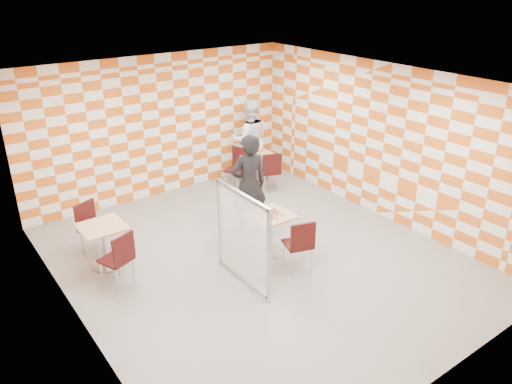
# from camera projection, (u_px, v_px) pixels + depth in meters

# --- Properties ---
(room_shell) EXTENTS (7.00, 7.00, 7.00)m
(room_shell) POSITION_uv_depth(u_px,v_px,m) (239.00, 168.00, 8.34)
(room_shell) COLOR gray
(room_shell) RESTS_ON ground
(main_table) EXTENTS (0.70, 0.70, 0.75)m
(main_table) POSITION_uv_depth(u_px,v_px,m) (270.00, 227.00, 8.52)
(main_table) COLOR tan
(main_table) RESTS_ON ground
(second_table) EXTENTS (0.70, 0.70, 0.75)m
(second_table) POSITION_uv_depth(u_px,v_px,m) (254.00, 163.00, 11.38)
(second_table) COLOR tan
(second_table) RESTS_ON ground
(empty_table) EXTENTS (0.70, 0.70, 0.75)m
(empty_table) POSITION_uv_depth(u_px,v_px,m) (104.00, 239.00, 8.14)
(empty_table) COLOR tan
(empty_table) RESTS_ON ground
(chair_main_front) EXTENTS (0.53, 0.54, 0.92)m
(chair_main_front) POSITION_uv_depth(u_px,v_px,m) (300.00, 242.00, 7.98)
(chair_main_front) COLOR black
(chair_main_front) RESTS_ON ground
(chair_second_front) EXTENTS (0.55, 0.56, 0.92)m
(chair_second_front) POSITION_uv_depth(u_px,v_px,m) (271.00, 169.00, 10.92)
(chair_second_front) COLOR black
(chair_second_front) RESTS_ON ground
(chair_second_side) EXTENTS (0.55, 0.55, 0.92)m
(chair_second_side) POSITION_uv_depth(u_px,v_px,m) (238.00, 165.00, 11.15)
(chair_second_side) COLOR black
(chair_second_side) RESTS_ON ground
(chair_empty_near) EXTENTS (0.55, 0.55, 0.92)m
(chair_empty_near) POSITION_uv_depth(u_px,v_px,m) (120.00, 256.00, 7.59)
(chair_empty_near) COLOR black
(chair_empty_near) RESTS_ON ground
(chair_empty_far) EXTENTS (0.55, 0.56, 0.92)m
(chair_empty_far) POSITION_uv_depth(u_px,v_px,m) (91.00, 224.00, 8.55)
(chair_empty_far) COLOR black
(chair_empty_far) RESTS_ON ground
(partition) EXTENTS (0.08, 1.38, 1.55)m
(partition) POSITION_uv_depth(u_px,v_px,m) (243.00, 238.00, 7.58)
(partition) COLOR white
(partition) RESTS_ON ground
(man_dark) EXTENTS (0.77, 0.58, 1.91)m
(man_dark) POSITION_uv_depth(u_px,v_px,m) (249.00, 185.00, 9.05)
(man_dark) COLOR black
(man_dark) RESTS_ON ground
(man_white) EXTENTS (1.13, 1.03, 1.89)m
(man_white) POSITION_uv_depth(u_px,v_px,m) (250.00, 140.00, 11.50)
(man_white) COLOR white
(man_white) RESTS_ON ground
(pizza_on_foil) EXTENTS (0.40, 0.40, 0.04)m
(pizza_on_foil) POSITION_uv_depth(u_px,v_px,m) (271.00, 214.00, 8.41)
(pizza_on_foil) COLOR silver
(pizza_on_foil) RESTS_ON main_table
(sport_bottle) EXTENTS (0.06, 0.06, 0.20)m
(sport_bottle) POSITION_uv_depth(u_px,v_px,m) (245.00, 149.00, 11.22)
(sport_bottle) COLOR white
(sport_bottle) RESTS_ON second_table
(soda_bottle) EXTENTS (0.07, 0.07, 0.23)m
(soda_bottle) POSITION_uv_depth(u_px,v_px,m) (257.00, 147.00, 11.32)
(soda_bottle) COLOR black
(soda_bottle) RESTS_ON second_table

